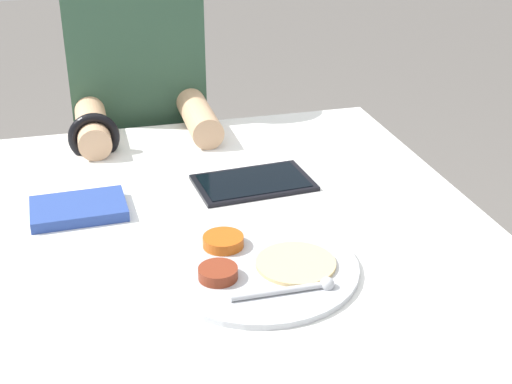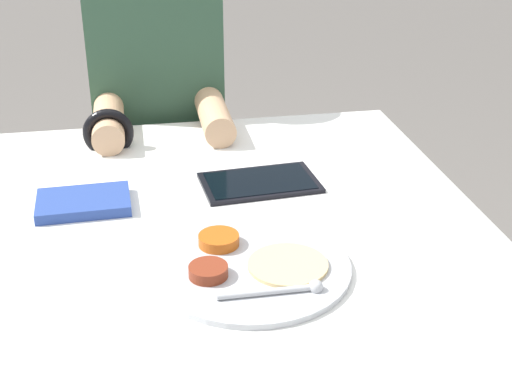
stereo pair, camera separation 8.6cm
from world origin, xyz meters
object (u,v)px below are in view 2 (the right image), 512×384
object	(u,v)px
thali_tray	(251,266)
person_diner	(161,157)
tablet_device	(260,183)
red_notebook	(84,203)

from	to	relation	value
thali_tray	person_diner	world-z (taller)	person_diner
tablet_device	person_diner	xyz separation A→B (m)	(-0.17, 0.51, -0.15)
thali_tray	person_diner	size ratio (longest dim) A/B	0.26
red_notebook	person_diner	xyz separation A→B (m)	(0.16, 0.55, -0.15)
thali_tray	person_diner	bearing A→B (deg)	96.98
red_notebook	tablet_device	xyz separation A→B (m)	(0.33, 0.04, -0.00)
red_notebook	person_diner	bearing A→B (deg)	73.25
thali_tray	tablet_device	size ratio (longest dim) A/B	1.33
thali_tray	red_notebook	xyz separation A→B (m)	(-0.26, 0.26, 0.00)
tablet_device	red_notebook	bearing A→B (deg)	-173.58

